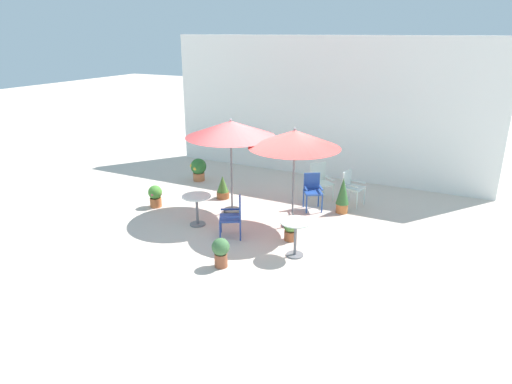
% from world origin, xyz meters
% --- Properties ---
extents(ground_plane, '(60.00, 60.00, 0.00)m').
position_xyz_m(ground_plane, '(0.00, 0.00, 0.00)').
color(ground_plane, beige).
extents(villa_facade, '(10.10, 0.30, 4.23)m').
position_xyz_m(villa_facade, '(0.00, 4.35, 2.11)').
color(villa_facade, white).
rests_on(villa_facade, ground).
extents(patio_umbrella_0, '(2.18, 2.18, 2.39)m').
position_xyz_m(patio_umbrella_0, '(-0.91, 0.27, 2.12)').
color(patio_umbrella_0, '#2D2D2D').
rests_on(patio_umbrella_0, ground).
extents(patio_umbrella_1, '(2.07, 2.07, 2.34)m').
position_xyz_m(patio_umbrella_1, '(0.77, 0.19, 2.06)').
color(patio_umbrella_1, '#2D2D2D').
rests_on(patio_umbrella_1, ground).
extents(cafe_table_0, '(0.64, 0.64, 0.76)m').
position_xyz_m(cafe_table_0, '(1.40, -1.20, 0.53)').
color(cafe_table_0, silver).
rests_on(cafe_table_0, ground).
extents(cafe_table_1, '(0.67, 0.67, 0.73)m').
position_xyz_m(cafe_table_1, '(-1.25, -0.78, 0.50)').
color(cafe_table_1, white).
rests_on(cafe_table_1, ground).
extents(patio_chair_0, '(0.60, 0.60, 0.93)m').
position_xyz_m(patio_chair_0, '(0.80, 1.42, 0.54)').
color(patio_chair_0, '#254CA0').
rests_on(patio_chair_0, ground).
extents(patio_chair_1, '(0.56, 0.56, 0.91)m').
position_xyz_m(patio_chair_1, '(1.60, 2.17, 0.54)').
color(patio_chair_1, silver).
rests_on(patio_chair_1, ground).
extents(patio_chair_2, '(0.65, 0.65, 0.91)m').
position_xyz_m(patio_chair_2, '(-0.15, -0.95, 0.52)').
color(patio_chair_2, '#294497').
rests_on(patio_chair_2, ground).
extents(patio_chair_3, '(0.70, 0.70, 0.97)m').
position_xyz_m(patio_chair_3, '(0.71, 2.26, 0.55)').
color(patio_chair_3, white).
rests_on(patio_chair_3, ground).
extents(potted_plant_0, '(0.35, 0.35, 0.64)m').
position_xyz_m(potted_plant_0, '(-1.65, 1.07, 0.30)').
color(potted_plant_0, brown).
rests_on(potted_plant_0, ground).
extents(potted_plant_1, '(0.36, 0.36, 0.58)m').
position_xyz_m(potted_plant_1, '(-2.88, -0.28, 0.31)').
color(potted_plant_1, '#CD6D3A').
rests_on(potted_plant_1, ground).
extents(potted_plant_2, '(0.30, 0.30, 0.50)m').
position_xyz_m(potted_plant_2, '(1.04, -0.57, 0.26)').
color(potted_plant_2, '#A75733').
rests_on(potted_plant_2, ground).
extents(potted_plant_3, '(0.35, 0.35, 0.60)m').
position_xyz_m(potted_plant_3, '(0.30, -2.27, 0.34)').
color(potted_plant_3, '#975237').
rests_on(potted_plant_3, ground).
extents(potted_plant_4, '(0.48, 0.50, 0.69)m').
position_xyz_m(potted_plant_4, '(-3.11, 2.08, 0.38)').
color(potted_plant_4, '#BD7244').
rests_on(potted_plant_4, ground).
extents(potted_plant_5, '(0.33, 0.33, 0.92)m').
position_xyz_m(potted_plant_5, '(1.57, 1.51, 0.47)').
color(potted_plant_5, '#C9723A').
rests_on(potted_plant_5, ground).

